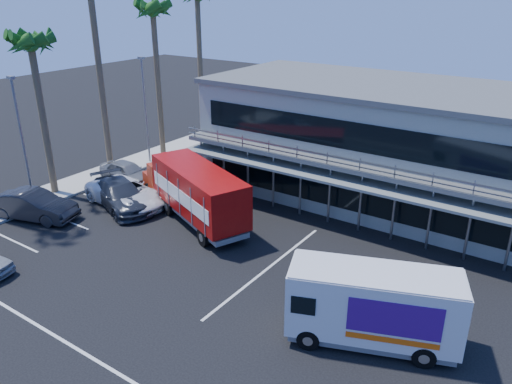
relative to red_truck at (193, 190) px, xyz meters
The scene contains 14 objects.
ground 7.26m from the red_truck, 48.66° to the right, with size 120.00×120.00×0.00m, color black.
building 12.45m from the red_truck, 51.70° to the left, with size 22.40×12.00×7.30m.
curb_strip 10.54m from the red_truck, behind, with size 3.00×32.00×0.16m, color #A5A399.
palm_c 12.83m from the red_truck, 167.53° to the right, with size 2.80×2.80×10.75m.
palm_e 15.40m from the red_truck, 142.47° to the left, with size 2.80×2.80×12.25m.
palm_f 19.42m from the red_truck, 128.34° to the left, with size 2.80×2.80×13.25m.
light_pole_near 10.80m from the red_truck, 155.94° to the right, with size 0.50×0.25×8.09m.
light_pole_far 11.46m from the red_truck, 149.07° to the left, with size 0.50×0.25×8.09m.
red_truck is the anchor object (origin of this frame).
white_van 13.64m from the red_truck, 19.45° to the right, with size 6.75×4.33×3.12m.
parked_car_b 9.53m from the red_truck, 146.09° to the right, with size 1.81×5.18×1.71m, color black.
parked_car_c 5.05m from the red_truck, 169.86° to the right, with size 2.73×5.91×1.64m, color white.
parked_car_d 5.13m from the red_truck, 165.37° to the right, with size 2.34×5.75×1.67m, color #282C35.
parked_car_e 8.17m from the red_truck, 166.21° to the left, with size 1.78×4.42×1.51m, color slate.
Camera 1 is at (13.45, -14.74, 12.84)m, focal length 35.00 mm.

